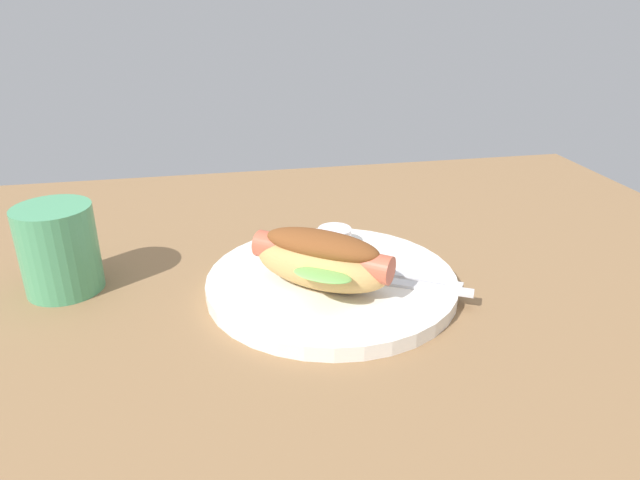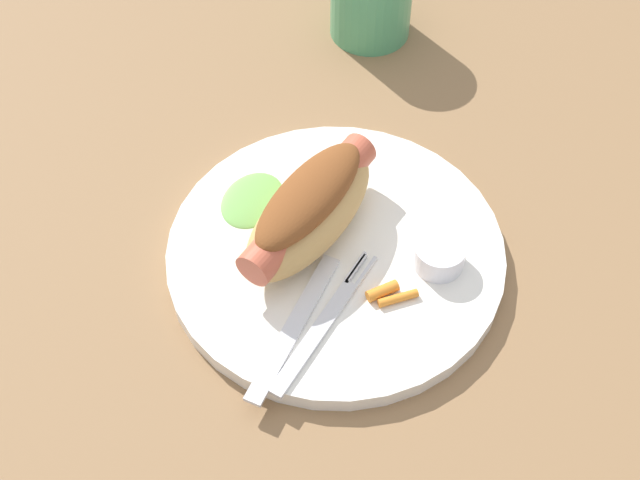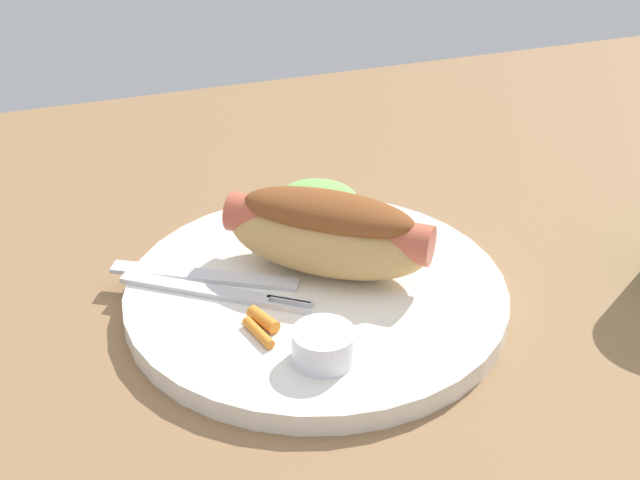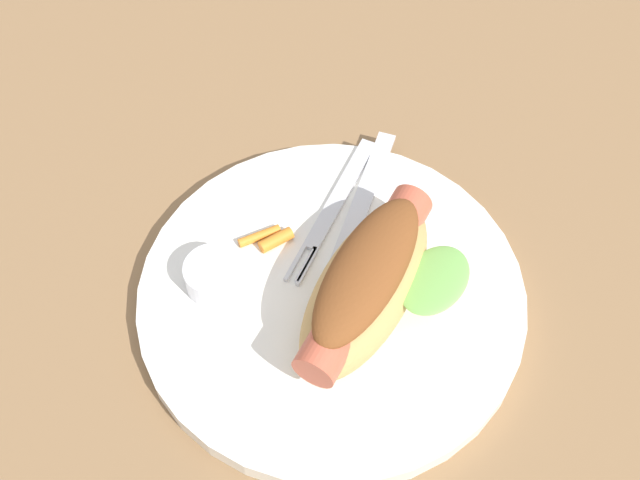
# 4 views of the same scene
# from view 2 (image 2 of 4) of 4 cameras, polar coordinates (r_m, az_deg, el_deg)

# --- Properties ---
(ground_plane) EXTENTS (1.20, 0.90, 0.02)m
(ground_plane) POSITION_cam_2_polar(r_m,az_deg,el_deg) (0.73, 1.97, 0.44)
(ground_plane) COLOR olive
(plate) EXTENTS (0.28, 0.28, 0.02)m
(plate) POSITION_cam_2_polar(r_m,az_deg,el_deg) (0.69, 1.06, -0.89)
(plate) COLOR white
(plate) RESTS_ON ground_plane
(hot_dog) EXTENTS (0.16, 0.15, 0.06)m
(hot_dog) POSITION_cam_2_polar(r_m,az_deg,el_deg) (0.67, -0.79, 2.16)
(hot_dog) COLOR tan
(hot_dog) RESTS_ON plate
(sauce_ramekin) EXTENTS (0.04, 0.04, 0.02)m
(sauce_ramekin) POSITION_cam_2_polar(r_m,az_deg,el_deg) (0.68, 8.09, -1.01)
(sauce_ramekin) COLOR white
(sauce_ramekin) RESTS_ON plate
(fork) EXTENTS (0.13, 0.09, 0.00)m
(fork) POSITION_cam_2_polar(r_m,az_deg,el_deg) (0.64, 0.20, -5.74)
(fork) COLOR silver
(fork) RESTS_ON plate
(knife) EXTENTS (0.13, 0.08, 0.00)m
(knife) POSITION_cam_2_polar(r_m,az_deg,el_deg) (0.64, -1.76, -5.87)
(knife) COLOR silver
(knife) RESTS_ON plate
(carrot_garnish) EXTENTS (0.02, 0.04, 0.01)m
(carrot_garnish) POSITION_cam_2_polar(r_m,az_deg,el_deg) (0.66, 4.67, -3.65)
(carrot_garnish) COLOR orange
(carrot_garnish) RESTS_ON plate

